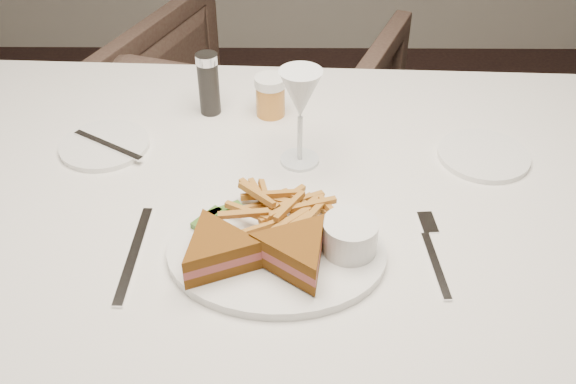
{
  "coord_description": "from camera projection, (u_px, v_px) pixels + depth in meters",
  "views": [
    {
      "loc": [
        0.07,
        -0.43,
        1.41
      ],
      "look_at": [
        0.07,
        0.33,
        0.8
      ],
      "focal_mm": 40.0,
      "sensor_mm": 36.0,
      "label": 1
    }
  ],
  "objects": [
    {
      "name": "table",
      "position": [
        288.0,
        343.0,
        1.28
      ],
      "size": [
        1.4,
        0.97,
        0.75
      ],
      "primitive_type": "cube",
      "rotation": [
        0.0,
        0.0,
        -0.04
      ],
      "color": "silver",
      "rests_on": "ground"
    },
    {
      "name": "chair_far",
      "position": [
        257.0,
        123.0,
        1.94
      ],
      "size": [
        0.92,
        0.89,
        0.74
      ],
      "primitive_type": "imported",
      "rotation": [
        0.0,
        0.0,
        2.75
      ],
      "color": "#48352C",
      "rests_on": "ground"
    },
    {
      "name": "table_setting",
      "position": [
        280.0,
        198.0,
        0.99
      ],
      "size": [
        0.84,
        0.61,
        0.18
      ],
      "color": "white",
      "rests_on": "table"
    }
  ]
}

